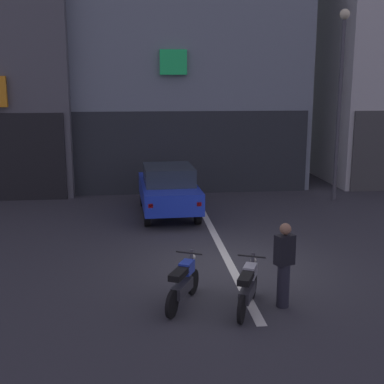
# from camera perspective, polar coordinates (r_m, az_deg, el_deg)

# --- Properties ---
(ground_plane) EXTENTS (120.00, 120.00, 0.00)m
(ground_plane) POSITION_cam_1_polar(r_m,az_deg,el_deg) (12.09, 4.45, -8.42)
(ground_plane) COLOR #333338
(lane_centre_line) EXTENTS (0.20, 18.00, 0.01)m
(lane_centre_line) POSITION_cam_1_polar(r_m,az_deg,el_deg) (17.76, 0.92, -1.66)
(lane_centre_line) COLOR silver
(lane_centre_line) RESTS_ON ground
(car_blue_crossing_near) EXTENTS (1.91, 4.16, 1.64)m
(car_blue_crossing_near) POSITION_cam_1_polar(r_m,az_deg,el_deg) (16.54, -2.68, 0.42)
(car_blue_crossing_near) COLOR black
(car_blue_crossing_near) RESTS_ON ground
(street_lamp) EXTENTS (0.36, 0.36, 6.75)m
(street_lamp) POSITION_cam_1_polar(r_m,az_deg,el_deg) (19.04, 16.37, 11.27)
(street_lamp) COLOR #47474C
(street_lamp) RESTS_ON ground
(motorcycle_blue_row_leftmost) EXTENTS (0.80, 1.53, 0.98)m
(motorcycle_blue_row_leftmost) POSITION_cam_1_polar(r_m,az_deg,el_deg) (9.96, -0.99, -10.16)
(motorcycle_blue_row_leftmost) COLOR black
(motorcycle_blue_row_leftmost) RESTS_ON ground
(motorcycle_silver_row_left_mid) EXTENTS (0.76, 1.56, 0.98)m
(motorcycle_silver_row_left_mid) POSITION_cam_1_polar(r_m,az_deg,el_deg) (9.82, 6.31, -10.55)
(motorcycle_silver_row_left_mid) COLOR black
(motorcycle_silver_row_left_mid) RESTS_ON ground
(person_by_motorcycles) EXTENTS (0.42, 0.34, 1.67)m
(person_by_motorcycles) POSITION_cam_1_polar(r_m,az_deg,el_deg) (9.89, 10.33, -8.04)
(person_by_motorcycles) COLOR #23232D
(person_by_motorcycles) RESTS_ON ground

